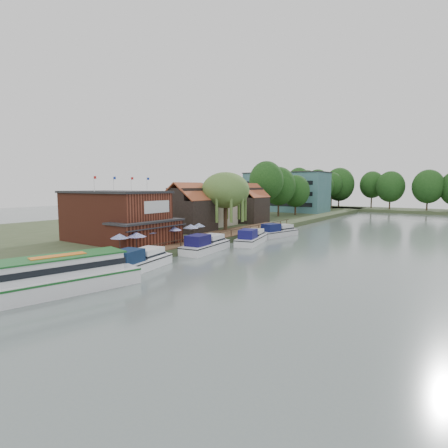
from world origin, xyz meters
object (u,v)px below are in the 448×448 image
Objects in this scene: umbrella_1 at (136,242)px; cottage_c at (248,203)px; umbrella_0 at (120,244)px; cottage_a at (188,207)px; hotel_block at (286,192)px; umbrella_4 at (191,233)px; umbrella_5 at (199,231)px; swan at (85,278)px; pub at (124,217)px; cruiser_0 at (139,258)px; umbrella_3 at (174,235)px; cottage_b at (209,204)px; willow at (225,201)px; cruiser_1 at (206,242)px; tour_boat at (50,275)px; cruiser_3 at (278,230)px; cruiser_2 at (252,236)px; umbrella_2 at (149,238)px.

cottage_c is at bearing 100.45° from umbrella_1.
cottage_a is at bearing 109.46° from umbrella_0.
hotel_block reaches higher than umbrella_4.
swan is at bearing -82.03° from umbrella_5.
pub is 12.92m from cruiser_0.
umbrella_4 is at bearing 86.31° from umbrella_3.
cottage_a reaches higher than swan.
cottage_b is 4.04× the size of umbrella_5.
willow is 4.27× the size of umbrella_1.
cottage_a is at bearing -93.01° from cottage_c.
willow is 28.04m from cruiser_0.
umbrella_4 is 0.23× the size of cruiser_1.
umbrella_3 is at bearing -93.69° from umbrella_4.
cruiser_0 is at bearing -76.60° from hotel_block.
cottage_c reaches higher than swan.
umbrella_0 is 5.40× the size of swan.
cottage_c is at bearing 104.04° from willow.
cottage_b is at bearing 123.77° from tour_boat.
cruiser_3 is (11.76, 24.48, -3.46)m from pub.
pub is at bearing -154.75° from umbrella_3.
cottage_b is at bearing 109.78° from swan.
cottage_b is 24.26m from cruiser_1.
umbrella_5 reaches higher than cruiser_3.
cruiser_2 is at bearing 49.92° from umbrella_5.
cruiser_1 is 0.71× the size of tour_boat.
cottage_b is 24.50m from umbrella_3.
umbrella_0 is at bearing -118.08° from cruiser_2.
cottage_a is 0.59× the size of tour_boat.
cruiser_1 is at bearing -65.63° from willow.
cottage_b is 4.04× the size of umbrella_0.
umbrella_5 is at bearing -57.41° from cottage_b.
pub is at bearing -80.91° from cottage_b.
cottage_c is 3.58× the size of umbrella_2.
cruiser_0 is at bearing -74.06° from umbrella_4.
umbrella_3 is 22.03m from cruiser_3.
hotel_block is 57.73× the size of swan.
umbrella_3 is (7.57, -11.90, -2.96)m from cottage_a.
cruiser_3 is at bearing 76.35° from umbrella_3.
cruiser_0 is at bearing -11.05° from umbrella_0.
umbrella_5 is at bearing -75.14° from willow.
cruiser_0 is 0.97× the size of cruiser_1.
cottage_a is 0.86× the size of cruiser_0.
willow is at bearing 48.01° from cottage_a.
umbrella_5 is 25.69m from tour_boat.
tour_boat is (1.02, -22.41, 0.34)m from cruiser_1.
cottage_b reaches higher than cruiser_1.
cottage_b is 19.82m from umbrella_5.
pub reaches higher than umbrella_3.
cruiser_3 is (4.98, 18.12, -1.10)m from umbrella_4.
cruiser_1 is 18.19m from swan.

